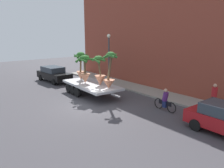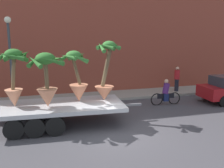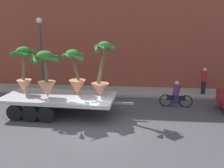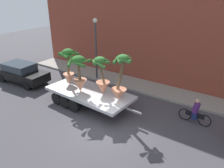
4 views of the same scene
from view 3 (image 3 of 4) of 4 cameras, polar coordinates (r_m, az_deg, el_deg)
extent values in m
plane|color=#423F44|center=(11.25, -3.05, -10.24)|extent=(60.00, 60.00, 0.00)
cube|color=gray|center=(16.94, 0.14, -1.67)|extent=(24.00, 2.20, 0.15)
cube|color=brown|center=(18.03, 0.71, 14.24)|extent=(24.00, 1.20, 9.47)
cube|color=#B7BABF|center=(12.96, -12.16, -3.07)|extent=(5.81, 2.85, 0.18)
cylinder|color=black|center=(14.87, -17.00, -3.17)|extent=(0.81, 0.26, 0.80)
cylinder|color=black|center=(12.85, -21.62, -6.19)|extent=(0.81, 0.26, 0.80)
cylinder|color=black|center=(14.55, -14.16, -3.35)|extent=(0.81, 0.26, 0.80)
cylinder|color=black|center=(12.48, -18.44, -6.51)|extent=(0.81, 0.26, 0.80)
cylinder|color=black|center=(14.26, -11.21, -3.54)|extent=(0.81, 0.26, 0.80)
cylinder|color=black|center=(12.14, -15.07, -6.82)|extent=(0.81, 0.26, 0.80)
cube|color=slate|center=(12.24, 2.73, -4.50)|extent=(1.00, 0.15, 0.10)
cone|color=tan|center=(12.76, -14.82, -1.21)|extent=(0.88, 0.88, 0.80)
cylinder|color=brown|center=(12.54, -15.14, 3.41)|extent=(0.20, 0.17, 1.29)
ellipsoid|color=#2D6B28|center=(12.45, -15.35, 6.33)|extent=(0.82, 0.82, 0.51)
cone|color=#2D6B28|center=(12.36, -13.00, 6.25)|extent=(0.37, 1.07, 0.38)
cone|color=#2D6B28|center=(12.81, -14.40, 6.41)|extent=(0.87, 0.34, 0.35)
cone|color=#2D6B28|center=(12.87, -16.75, 6.10)|extent=(0.69, 0.97, 0.58)
cone|color=#2D6B28|center=(12.39, -17.63, 5.80)|extent=(0.68, 0.97, 0.55)
cone|color=#2D6B28|center=(11.92, -15.02, 5.76)|extent=(1.07, 0.69, 0.50)
cone|color=#C17251|center=(12.82, -8.03, -0.81)|extent=(0.86, 0.86, 0.80)
cylinder|color=brown|center=(12.62, -8.61, 3.93)|extent=(0.46, 0.14, 1.35)
ellipsoid|color=#387A33|center=(12.55, -9.14, 6.97)|extent=(0.69, 0.69, 0.43)
cone|color=#387A33|center=(12.44, -7.52, 6.71)|extent=(0.26, 0.78, 0.39)
cone|color=#387A33|center=(12.87, -7.93, 6.89)|extent=(0.86, 0.55, 0.45)
cone|color=#387A33|center=(12.91, -10.06, 6.84)|extent=(0.75, 0.74, 0.45)
cone|color=#387A33|center=(12.35, -10.64, 6.66)|extent=(0.71, 0.68, 0.31)
cone|color=#387A33|center=(12.10, -8.90, 6.35)|extent=(0.95, 0.52, 0.55)
cone|color=tan|center=(13.68, -19.62, -0.64)|extent=(0.75, 0.75, 0.76)
cylinder|color=brown|center=(13.44, -19.83, 4.04)|extent=(0.31, 0.15, 1.51)
ellipsoid|color=#2D6B28|center=(13.32, -19.91, 7.23)|extent=(0.72, 0.72, 0.45)
cone|color=#2D6B28|center=(13.22, -17.91, 7.10)|extent=(0.37, 0.98, 0.44)
cone|color=#2D6B28|center=(13.57, -18.13, 7.17)|extent=(0.91, 0.71, 0.51)
cone|color=#2D6B28|center=(13.77, -19.09, 7.12)|extent=(0.96, 0.24, 0.58)
cone|color=#2D6B28|center=(13.64, -21.30, 7.02)|extent=(0.47, 0.94, 0.43)
cone|color=#2D6B28|center=(13.38, -21.46, 6.91)|extent=(0.44, 0.79, 0.37)
cone|color=#2D6B28|center=(12.91, -20.96, 6.73)|extent=(1.02, 0.27, 0.44)
cone|color=#2D6B28|center=(12.96, -19.32, 6.71)|extent=(0.72, 0.70, 0.53)
cone|color=#C17251|center=(12.54, -2.77, -1.33)|extent=(0.91, 0.91, 0.66)
cylinder|color=brown|center=(12.25, -2.26, 4.51)|extent=(0.59, 0.19, 1.92)
ellipsoid|color=#387A33|center=(12.12, -1.72, 9.01)|extent=(0.62, 0.62, 0.39)
cone|color=#387A33|center=(12.11, -0.25, 8.63)|extent=(0.23, 0.66, 0.43)
cone|color=#387A33|center=(12.42, -0.82, 8.93)|extent=(0.75, 0.50, 0.35)
cone|color=#387A33|center=(12.49, -2.34, 8.94)|extent=(0.81, 0.55, 0.37)
cone|color=#387A33|center=(12.14, -3.56, 8.57)|extent=(0.30, 0.80, 0.51)
cone|color=#387A33|center=(11.89, -2.73, 8.66)|extent=(0.66, 0.53, 0.35)
cone|color=#387A33|center=(11.83, -0.91, 8.64)|extent=(0.68, 0.59, 0.37)
torus|color=black|center=(14.44, 16.79, -3.90)|extent=(0.74, 0.09, 0.74)
torus|color=black|center=(14.31, 12.43, -3.78)|extent=(0.74, 0.09, 0.74)
cube|color=black|center=(14.31, 14.66, -3.16)|extent=(1.04, 0.11, 0.28)
cylinder|color=#51236B|center=(14.19, 14.77, -1.42)|extent=(0.46, 0.36, 0.65)
sphere|color=tan|center=(14.09, 14.87, 0.23)|extent=(0.24, 0.24, 0.24)
cube|color=navy|center=(14.33, 14.64, -3.47)|extent=(0.29, 0.25, 0.44)
cylinder|color=black|center=(17.01, 20.45, -0.74)|extent=(0.28, 0.28, 0.85)
cylinder|color=red|center=(16.85, 20.66, 1.68)|extent=(0.36, 0.36, 0.62)
sphere|color=tan|center=(16.78, 20.78, 3.12)|extent=(0.24, 0.24, 0.24)
cylinder|color=#383D42|center=(16.80, -16.03, 5.78)|extent=(0.14, 0.14, 4.50)
sphere|color=#EAEACC|center=(16.67, -16.58, 13.97)|extent=(0.36, 0.36, 0.36)
camera|label=1|loc=(11.06, 86.40, 3.87)|focal=35.16mm
camera|label=2|loc=(4.77, -76.42, -2.31)|focal=40.89mm
camera|label=4|loc=(5.44, 74.37, 31.49)|focal=34.71mm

